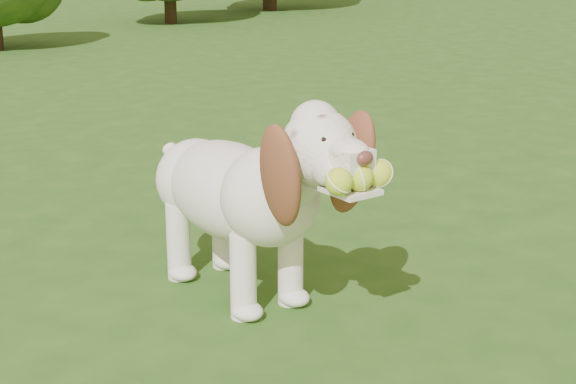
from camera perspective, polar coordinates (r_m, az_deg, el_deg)
ground at (r=2.61m, az=-4.96°, el=-10.05°), size 80.00×80.00×0.00m
dog at (r=2.80m, az=-2.70°, el=0.27°), size 0.41×1.10×0.72m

